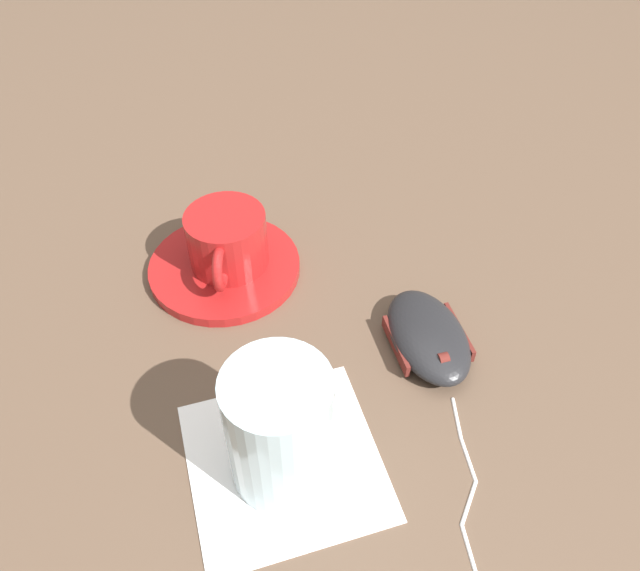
% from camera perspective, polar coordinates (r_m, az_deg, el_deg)
% --- Properties ---
extents(ground_plane, '(3.00, 3.00, 0.00)m').
position_cam_1_polar(ground_plane, '(0.58, -4.11, -7.10)').
color(ground_plane, brown).
extents(saucer, '(0.16, 0.16, 0.01)m').
position_cam_1_polar(saucer, '(0.67, -8.70, 1.68)').
color(saucer, maroon).
rests_on(saucer, ground).
extents(coffee_cup, '(0.11, 0.08, 0.06)m').
position_cam_1_polar(coffee_cup, '(0.64, -8.51, 4.09)').
color(coffee_cup, maroon).
rests_on(coffee_cup, saucer).
extents(computer_mouse, '(0.13, 0.11, 0.03)m').
position_cam_1_polar(computer_mouse, '(0.59, 9.85, -4.56)').
color(computer_mouse, black).
rests_on(computer_mouse, ground).
extents(mouse_cable, '(0.19, 0.02, 0.00)m').
position_cam_1_polar(mouse_cable, '(0.52, 13.42, -18.69)').
color(mouse_cable, white).
rests_on(mouse_cable, ground).
extents(napkin_under_glass, '(0.20, 0.20, 0.00)m').
position_cam_1_polar(napkin_under_glass, '(0.53, -3.28, -15.72)').
color(napkin_under_glass, white).
rests_on(napkin_under_glass, ground).
extents(drinking_glass, '(0.08, 0.08, 0.12)m').
position_cam_1_polar(drinking_glass, '(0.47, -3.71, -12.96)').
color(drinking_glass, silver).
rests_on(drinking_glass, napkin_under_glass).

